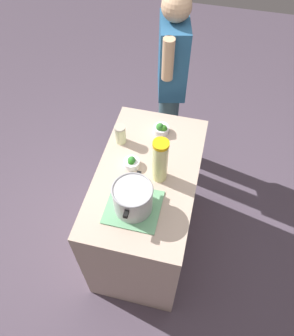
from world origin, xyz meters
The scene contains 9 objects.
ground_plane centered at (0.00, 0.00, 0.00)m, with size 8.00×8.00×0.00m, color #564958.
counter_slab centered at (0.00, 0.00, 0.47)m, with size 1.08×0.63×0.94m, color #BFA693.
dish_cloth centered at (-0.26, 0.02, 0.94)m, with size 0.29×0.31×0.01m, color #6DAE7D.
cooking_pot centered at (-0.26, 0.02, 1.04)m, with size 0.30×0.23×0.19m.
lemonade_pitcher centered at (-0.01, -0.08, 1.10)m, with size 0.09×0.09×0.32m.
mason_jar centered at (0.21, 0.23, 1.01)m, with size 0.07×0.07×0.14m.
broccoli_bowl_front centered at (0.36, -0.01, 0.97)m, with size 0.11×0.11×0.09m.
broccoli_bowl_center centered at (0.03, 0.11, 0.97)m, with size 0.10×0.10×0.07m.
person_cook centered at (0.89, 0.02, 0.91)m, with size 0.50×0.27×1.64m.
Camera 1 is at (-1.19, -0.29, 2.63)m, focal length 35.83 mm.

